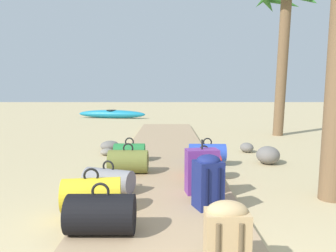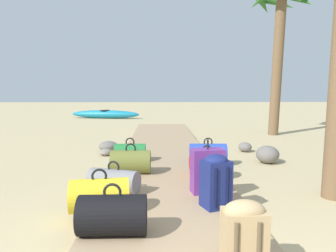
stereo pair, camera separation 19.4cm
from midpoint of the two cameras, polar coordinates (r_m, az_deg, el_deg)
name	(u,v)px [view 2 (the right image)]	position (r m, az deg, el deg)	size (l,w,h in m)	color
ground_plane	(166,167)	(5.70, -1.35, -7.33)	(60.00, 60.00, 0.00)	tan
boardwalk	(165,153)	(6.72, -1.42, -4.84)	(1.72, 10.54, 0.08)	tan
duffel_bag_blue	(208,152)	(5.78, 6.25, -4.72)	(0.67, 0.34, 0.43)	#2847B7
duffel_bag_grey	(114,181)	(4.12, -11.08, -9.61)	(0.69, 0.49, 0.40)	slate
duffel_bag_green	(130,152)	(5.81, -7.79, -4.69)	(0.56, 0.32, 0.43)	#237538
duffel_bag_olive	(131,162)	(4.96, -7.83, -6.39)	(0.61, 0.37, 0.47)	olive
duffel_bag_black	(113,215)	(2.97, -11.84, -15.38)	(0.60, 0.36, 0.47)	black
backpack_tan	(244,233)	(2.43, 11.19, -18.33)	(0.31, 0.23, 0.51)	tan
duffel_bag_red	(207,163)	(4.87, 5.81, -6.69)	(0.52, 0.44, 0.45)	red
suitcase_purple	(207,171)	(4.01, 5.72, -8.03)	(0.43, 0.28, 0.67)	#6B2D84
duffel_bag_yellow	(100,195)	(3.50, -13.78, -12.03)	(0.65, 0.43, 0.47)	gold
backpack_navy	(216,180)	(3.52, 7.04, -9.56)	(0.35, 0.33, 0.59)	navy
palm_tree_far_right	(279,21)	(10.13, 18.85, 17.43)	(1.82, 1.80, 4.43)	brown
kayak	(105,114)	(15.56, -11.59, 2.10)	(3.42, 1.24, 0.40)	teal
rock_right_mid	(245,147)	(7.19, 12.94, -3.71)	(0.32, 0.28, 0.21)	slate
rock_left_mid	(108,146)	(7.24, -11.46, -3.57)	(0.42, 0.42, 0.22)	slate
rock_right_far	(268,154)	(6.19, 16.62, -4.93)	(0.42, 0.47, 0.33)	slate
rock_left_far	(106,152)	(6.78, -11.96, -4.63)	(0.26, 0.30, 0.14)	gray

